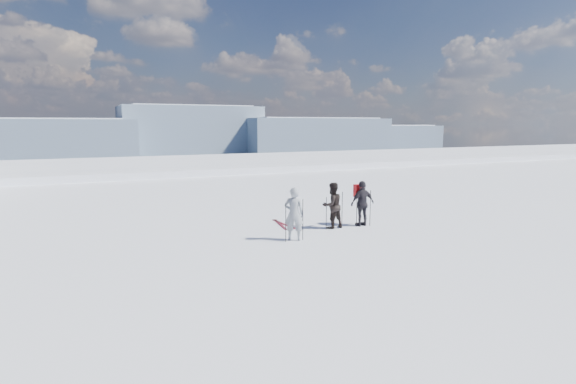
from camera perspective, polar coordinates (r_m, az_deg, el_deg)
name	(u,v)px	position (r m, az deg, el deg)	size (l,w,h in m)	color
lake_basin	(178,240)	(41.14, -13.82, -6.00)	(820.00, 820.00, 71.62)	white
far_mountain_range	(121,136)	(465.55, -20.49, 6.71)	(770.00, 110.00, 53.00)	slate
skier_grey	(294,214)	(14.33, 0.77, -2.79)	(0.62, 0.41, 1.71)	gray
skier_dark	(332,205)	(16.06, 5.63, -1.71)	(0.80, 0.62, 1.65)	black
skier_pack	(362,203)	(16.57, 9.43, -1.44)	(0.97, 0.40, 1.66)	black
backpack	(359,174)	(16.63, 9.02, 2.28)	(0.35, 0.20, 0.46)	red
ski_poles	(332,214)	(15.56, 5.65, -2.76)	(3.77, 0.99, 1.34)	black
skis_loose	(282,224)	(16.70, -0.78, -4.10)	(0.44, 1.70, 0.03)	black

